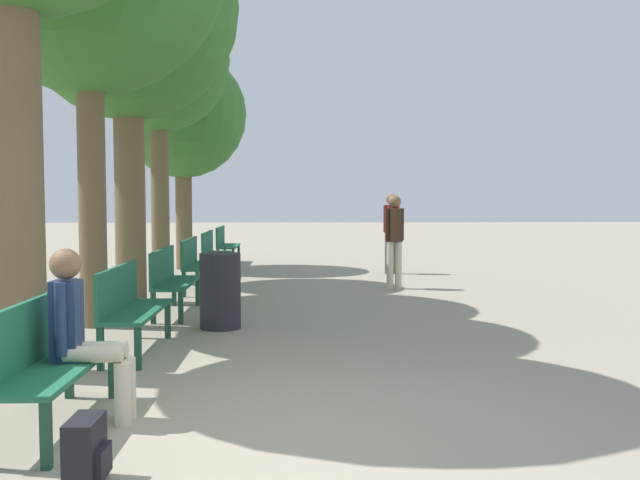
{
  "coord_description": "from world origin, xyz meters",
  "views": [
    {
      "loc": [
        0.22,
        -4.66,
        1.64
      ],
      "look_at": [
        0.53,
        5.6,
        1.01
      ],
      "focal_mm": 40.0,
      "sensor_mm": 36.0,
      "label": 1
    }
  ],
  "objects_px": {
    "bench_row_5": "(225,242)",
    "tree_row_2": "(127,11)",
    "bench_row_2": "(170,276)",
    "tree_row_3": "(158,63)",
    "bench_row_4": "(213,250)",
    "bench_row_3": "(196,261)",
    "tree_row_4": "(183,116)",
    "backpack": "(86,452)",
    "trash_bin": "(220,291)",
    "pedestrian_mid": "(391,228)",
    "bench_row_0": "(45,354)",
    "pedestrian_near": "(394,235)",
    "bench_row_1": "(128,303)",
    "person_seated": "(83,330)"
  },
  "relations": [
    {
      "from": "pedestrian_mid",
      "to": "trash_bin",
      "type": "distance_m",
      "value": 6.85
    },
    {
      "from": "tree_row_4",
      "to": "pedestrian_near",
      "type": "distance_m",
      "value": 6.08
    },
    {
      "from": "bench_row_3",
      "to": "bench_row_5",
      "type": "distance_m",
      "value": 4.88
    },
    {
      "from": "bench_row_3",
      "to": "pedestrian_near",
      "type": "bearing_deg",
      "value": 3.26
    },
    {
      "from": "tree_row_4",
      "to": "trash_bin",
      "type": "height_order",
      "value": "tree_row_4"
    },
    {
      "from": "tree_row_4",
      "to": "pedestrian_near",
      "type": "bearing_deg",
      "value": -39.8
    },
    {
      "from": "tree_row_2",
      "to": "trash_bin",
      "type": "bearing_deg",
      "value": -53.71
    },
    {
      "from": "pedestrian_mid",
      "to": "bench_row_1",
      "type": "bearing_deg",
      "value": -116.41
    },
    {
      "from": "backpack",
      "to": "tree_row_2",
      "type": "bearing_deg",
      "value": 101.1
    },
    {
      "from": "tree_row_3",
      "to": "bench_row_5",
      "type": "bearing_deg",
      "value": 78.31
    },
    {
      "from": "bench_row_2",
      "to": "tree_row_3",
      "type": "height_order",
      "value": "tree_row_3"
    },
    {
      "from": "bench_row_5",
      "to": "tree_row_2",
      "type": "bearing_deg",
      "value": -97.29
    },
    {
      "from": "tree_row_4",
      "to": "bench_row_5",
      "type": "bearing_deg",
      "value": 54.75
    },
    {
      "from": "bench_row_1",
      "to": "backpack",
      "type": "relative_size",
      "value": 4.18
    },
    {
      "from": "tree_row_2",
      "to": "pedestrian_near",
      "type": "height_order",
      "value": "tree_row_2"
    },
    {
      "from": "tree_row_4",
      "to": "bench_row_3",
      "type": "bearing_deg",
      "value": -78.04
    },
    {
      "from": "bench_row_4",
      "to": "person_seated",
      "type": "relative_size",
      "value": 1.28
    },
    {
      "from": "bench_row_4",
      "to": "tree_row_2",
      "type": "relative_size",
      "value": 0.26
    },
    {
      "from": "bench_row_2",
      "to": "tree_row_4",
      "type": "height_order",
      "value": "tree_row_4"
    },
    {
      "from": "tree_row_3",
      "to": "pedestrian_near",
      "type": "bearing_deg",
      "value": -11.09
    },
    {
      "from": "bench_row_1",
      "to": "trash_bin",
      "type": "height_order",
      "value": "trash_bin"
    },
    {
      "from": "bench_row_4",
      "to": "pedestrian_mid",
      "type": "bearing_deg",
      "value": 3.22
    },
    {
      "from": "bench_row_0",
      "to": "trash_bin",
      "type": "bearing_deg",
      "value": 77.98
    },
    {
      "from": "tree_row_2",
      "to": "person_seated",
      "type": "height_order",
      "value": "tree_row_2"
    },
    {
      "from": "bench_row_0",
      "to": "pedestrian_near",
      "type": "bearing_deg",
      "value": 65.2
    },
    {
      "from": "pedestrian_mid",
      "to": "trash_bin",
      "type": "xyz_separation_m",
      "value": [
        -2.93,
        -6.17,
        -0.5
      ]
    },
    {
      "from": "tree_row_4",
      "to": "backpack",
      "type": "xyz_separation_m",
      "value": [
        1.37,
        -12.08,
        -3.24
      ]
    },
    {
      "from": "bench_row_5",
      "to": "tree_row_3",
      "type": "xyz_separation_m",
      "value": [
        -0.8,
        -3.84,
        3.56
      ]
    },
    {
      "from": "bench_row_3",
      "to": "bench_row_5",
      "type": "xyz_separation_m",
      "value": [
        0.0,
        4.88,
        0.0
      ]
    },
    {
      "from": "tree_row_2",
      "to": "bench_row_0",
      "type": "bearing_deg",
      "value": -82.43
    },
    {
      "from": "pedestrian_mid",
      "to": "backpack",
      "type": "bearing_deg",
      "value": -106.08
    },
    {
      "from": "bench_row_3",
      "to": "tree_row_4",
      "type": "relative_size",
      "value": 0.33
    },
    {
      "from": "bench_row_3",
      "to": "backpack",
      "type": "bearing_deg",
      "value": -86.04
    },
    {
      "from": "person_seated",
      "to": "bench_row_5",
      "type": "bearing_deg",
      "value": 91.08
    },
    {
      "from": "bench_row_3",
      "to": "person_seated",
      "type": "distance_m",
      "value": 7.2
    },
    {
      "from": "tree_row_4",
      "to": "bench_row_4",
      "type": "bearing_deg",
      "value": -58.82
    },
    {
      "from": "bench_row_2",
      "to": "bench_row_0",
      "type": "bearing_deg",
      "value": -90.0
    },
    {
      "from": "bench_row_0",
      "to": "person_seated",
      "type": "bearing_deg",
      "value": 28.54
    },
    {
      "from": "person_seated",
      "to": "tree_row_4",
      "type": "bearing_deg",
      "value": 95.34
    },
    {
      "from": "tree_row_3",
      "to": "tree_row_4",
      "type": "distance_m",
      "value": 2.8
    },
    {
      "from": "bench_row_2",
      "to": "tree_row_3",
      "type": "xyz_separation_m",
      "value": [
        -0.8,
        3.47,
        3.56
      ]
    },
    {
      "from": "bench_row_4",
      "to": "tree_row_3",
      "type": "height_order",
      "value": "tree_row_3"
    },
    {
      "from": "tree_row_2",
      "to": "pedestrian_near",
      "type": "relative_size",
      "value": 3.72
    },
    {
      "from": "bench_row_3",
      "to": "bench_row_4",
      "type": "height_order",
      "value": "same"
    },
    {
      "from": "bench_row_0",
      "to": "bench_row_4",
      "type": "bearing_deg",
      "value": 90.0
    },
    {
      "from": "bench_row_1",
      "to": "trash_bin",
      "type": "distance_m",
      "value": 1.58
    },
    {
      "from": "bench_row_5",
      "to": "trash_bin",
      "type": "bearing_deg",
      "value": -84.5
    },
    {
      "from": "bench_row_0",
      "to": "trash_bin",
      "type": "xyz_separation_m",
      "value": [
        0.81,
        3.8,
        -0.06
      ]
    },
    {
      "from": "backpack",
      "to": "trash_bin",
      "type": "height_order",
      "value": "trash_bin"
    },
    {
      "from": "trash_bin",
      "to": "tree_row_3",
      "type": "bearing_deg",
      "value": 109.4
    }
  ]
}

